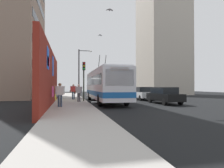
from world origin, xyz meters
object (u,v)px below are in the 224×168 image
Objects in this scene: traffic_light at (84,75)px; street_lamp at (80,70)px; parked_car_white at (142,93)px; city_bus at (105,85)px; pedestrian_at_curb at (79,91)px; pedestrian_near_wall at (60,93)px; parked_car_dark_gray at (117,91)px; parked_car_black at (164,95)px; parked_car_silver at (128,92)px; pedestrian_midblock at (73,90)px.

traffic_light is 0.61× the size of street_lamp.
street_lamp is at bearing 57.36° from parked_car_white.
pedestrian_at_curb is at bearing 96.88° from city_bus.
pedestrian_near_wall reaches higher than pedestrian_at_curb.
street_lamp reaches higher than pedestrian_at_curb.
traffic_light is (0.18, 2.15, 1.01)m from city_bus.
pedestrian_at_curb is at bearing 152.23° from parked_car_dark_gray.
city_bus reaches higher than parked_car_dark_gray.
parked_car_silver is (11.11, -0.00, 0.00)m from parked_car_black.
pedestrian_at_curb is (-0.32, 2.69, -0.69)m from city_bus.
parked_car_dark_gray is at bearing 0.00° from parked_car_black.
parked_car_white is at bearing 180.00° from parked_car_dark_gray.
street_lamp reaches higher than parked_car_silver.
parked_car_white is 2.39× the size of pedestrian_at_curb.
parked_car_silver is 7.96m from street_lamp.
parked_car_black is 10.26m from pedestrian_midblock.
pedestrian_midblock is (-11.45, 8.31, 0.36)m from parked_car_dark_gray.
parked_car_black is at bearing -112.12° from traffic_light.
pedestrian_midblock is at bearing 85.50° from parked_car_white.
city_bus is 1.76× the size of street_lamp.
pedestrian_near_wall is (-4.74, 4.30, -0.65)m from city_bus.
parked_car_dark_gray is (17.46, 0.00, -0.00)m from parked_car_black.
parked_car_black is 1.09× the size of parked_car_white.
parked_car_silver is 11.14m from traffic_light.
parked_car_black and parked_car_silver have the same top height.
pedestrian_near_wall is 0.99× the size of pedestrian_midblock.
parked_car_black is at bearing -125.87° from pedestrian_midblock.
parked_car_silver is at bearing -81.25° from street_lamp.
pedestrian_near_wall is (-4.42, 1.62, 0.04)m from pedestrian_at_curb.
traffic_light reaches higher than parked_car_dark_gray.
pedestrian_midblock is (7.94, -1.19, 0.01)m from pedestrian_near_wall.
traffic_light is (-8.12, 7.35, 2.02)m from parked_car_silver.
pedestrian_near_wall is at bearing 156.36° from traffic_light.
city_bus is 2.61× the size of parked_car_black.
traffic_light is (2.99, 7.35, 2.02)m from parked_car_black.
pedestrian_at_curb is at bearing -20.10° from pedestrian_near_wall.
city_bus is 9.85m from parked_car_silver.
pedestrian_midblock reaches higher than parked_car_silver.
city_bus reaches higher than pedestrian_near_wall.
parked_car_silver is 0.72× the size of street_lamp.
parked_car_white is (2.55, -5.20, -1.01)m from city_bus.
parked_car_black and parked_car_white have the same top height.
city_bus is 6.64× the size of pedestrian_near_wall.
city_bus is 7.76m from street_lamp.
pedestrian_at_curb is 8.04m from street_lamp.
city_bus reaches higher than traffic_light.
city_bus reaches higher than parked_car_black.
parked_car_dark_gray is 16.36m from traffic_light.
street_lamp reaches higher than city_bus.
parked_car_silver is 2.71× the size of pedestrian_midblock.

